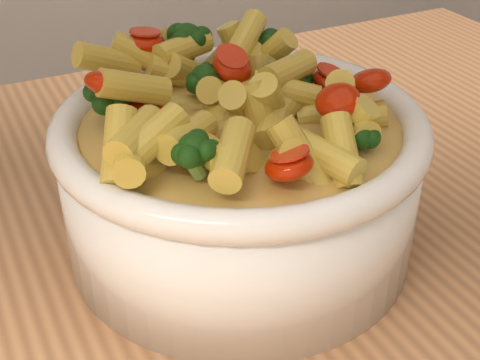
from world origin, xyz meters
name	(u,v)px	position (x,y,z in m)	size (l,w,h in m)	color
serving_bowl	(240,178)	(0.10, 0.04, 0.95)	(0.25, 0.25, 0.11)	white
pasta_salad	(240,90)	(0.10, 0.04, 1.02)	(0.20, 0.20, 0.04)	gold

